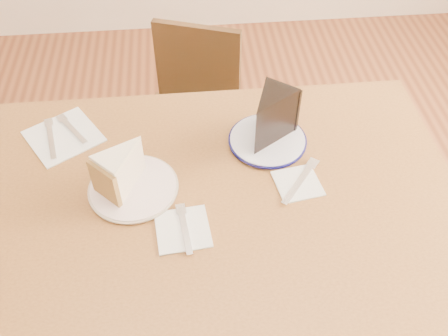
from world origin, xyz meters
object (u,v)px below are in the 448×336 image
table (213,221)px  chocolate_cake (268,121)px  chair_far (191,122)px  plate_cream (133,188)px  plate_navy (267,140)px  carrot_cake (125,168)px

table → chocolate_cake: (0.16, 0.17, 0.17)m
chair_far → chocolate_cake: size_ratio=5.54×
plate_cream → chocolate_cake: bearing=21.0°
plate_cream → chocolate_cake: chocolate_cake is taller
chair_far → plate_navy: plate_navy is taller
chair_far → plate_navy: size_ratio=3.83×
plate_navy → carrot_cake: carrot_cake is taller
table → chocolate_cake: bearing=47.6°
chair_far → chocolate_cake: bearing=131.5°
plate_cream → plate_navy: 0.37m
plate_cream → plate_navy: bearing=21.0°
table → plate_cream: 0.22m
table → plate_cream: (-0.19, 0.04, 0.10)m
table → chair_far: 0.68m
chair_far → chocolate_cake: 0.65m
carrot_cake → chocolate_cake: size_ratio=0.88×
plate_navy → chocolate_cake: bearing=-168.6°
table → chocolate_cake: size_ratio=8.80×
plate_cream → table: bearing=-12.1°
chair_far → carrot_cake: size_ratio=6.30×
table → plate_cream: bearing=167.9°
plate_navy → carrot_cake: size_ratio=1.64×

